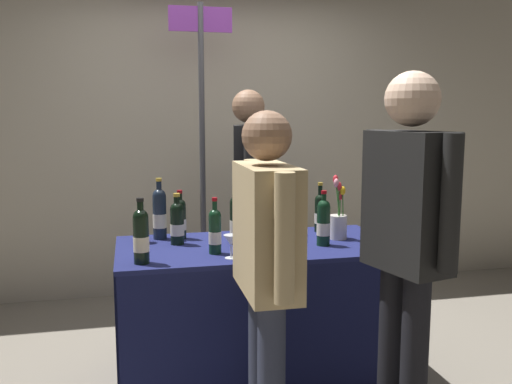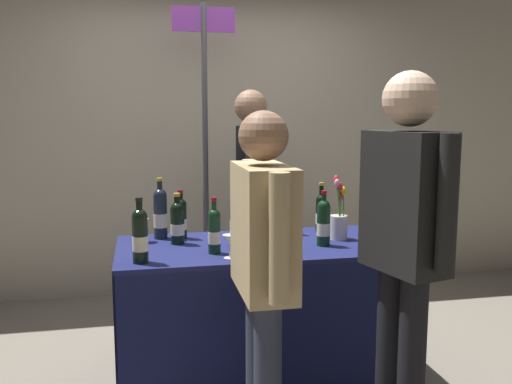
% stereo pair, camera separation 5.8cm
% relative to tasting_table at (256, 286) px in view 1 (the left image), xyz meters
% --- Properties ---
extents(ground_plane, '(12.00, 12.00, 0.00)m').
position_rel_tasting_table_xyz_m(ground_plane, '(0.00, 0.00, -0.55)').
color(ground_plane, gray).
extents(back_partition, '(6.92, 0.12, 2.58)m').
position_rel_tasting_table_xyz_m(back_partition, '(0.00, 1.73, 0.74)').
color(back_partition, '#B2A893').
rests_on(back_partition, ground_plane).
extents(tasting_table, '(1.55, 0.78, 0.80)m').
position_rel_tasting_table_xyz_m(tasting_table, '(0.00, 0.00, 0.00)').
color(tasting_table, '#191E51').
rests_on(tasting_table, ground_plane).
extents(featured_wine_bottle, '(0.08, 0.08, 0.34)m').
position_rel_tasting_table_xyz_m(featured_wine_bottle, '(-0.11, 0.03, 0.39)').
color(featured_wine_bottle, black).
rests_on(featured_wine_bottle, tasting_table).
extents(display_bottle_0, '(0.07, 0.07, 0.31)m').
position_rel_tasting_table_xyz_m(display_bottle_0, '(0.47, 0.24, 0.37)').
color(display_bottle_0, black).
rests_on(display_bottle_0, tasting_table).
extents(display_bottle_1, '(0.08, 0.08, 0.29)m').
position_rel_tasting_table_xyz_m(display_bottle_1, '(-0.43, 0.10, 0.37)').
color(display_bottle_1, black).
rests_on(display_bottle_1, tasting_table).
extents(display_bottle_2, '(0.07, 0.07, 0.34)m').
position_rel_tasting_table_xyz_m(display_bottle_2, '(0.07, 0.21, 0.39)').
color(display_bottle_2, black).
rests_on(display_bottle_2, tasting_table).
extents(display_bottle_3, '(0.07, 0.07, 0.29)m').
position_rel_tasting_table_xyz_m(display_bottle_3, '(-0.40, 0.24, 0.37)').
color(display_bottle_3, black).
rests_on(display_bottle_3, tasting_table).
extents(display_bottle_4, '(0.08, 0.08, 0.31)m').
position_rel_tasting_table_xyz_m(display_bottle_4, '(0.36, -0.11, 0.38)').
color(display_bottle_4, black).
rests_on(display_bottle_4, tasting_table).
extents(display_bottle_5, '(0.08, 0.08, 0.33)m').
position_rel_tasting_table_xyz_m(display_bottle_5, '(-0.64, -0.26, 0.39)').
color(display_bottle_5, black).
rests_on(display_bottle_5, tasting_table).
extents(display_bottle_6, '(0.07, 0.07, 0.30)m').
position_rel_tasting_table_xyz_m(display_bottle_6, '(-0.26, -0.15, 0.37)').
color(display_bottle_6, black).
rests_on(display_bottle_6, tasting_table).
extents(display_bottle_7, '(0.07, 0.07, 0.35)m').
position_rel_tasting_table_xyz_m(display_bottle_7, '(0.22, 0.25, 0.39)').
color(display_bottle_7, black).
rests_on(display_bottle_7, tasting_table).
extents(display_bottle_8, '(0.08, 0.08, 0.36)m').
position_rel_tasting_table_xyz_m(display_bottle_8, '(-0.52, 0.26, 0.40)').
color(display_bottle_8, '#192333').
rests_on(display_bottle_8, tasting_table).
extents(wine_glass_near_vendor, '(0.07, 0.07, 0.13)m').
position_rel_tasting_table_xyz_m(wine_glass_near_vendor, '(-0.63, 0.20, 0.34)').
color(wine_glass_near_vendor, silver).
rests_on(wine_glass_near_vendor, tasting_table).
extents(wine_glass_mid, '(0.08, 0.08, 0.12)m').
position_rel_tasting_table_xyz_m(wine_glass_mid, '(-0.19, -0.27, 0.34)').
color(wine_glass_mid, silver).
rests_on(wine_glass_mid, tasting_table).
extents(flower_vase, '(0.10, 0.10, 0.38)m').
position_rel_tasting_table_xyz_m(flower_vase, '(0.50, 0.03, 0.35)').
color(flower_vase, silver).
rests_on(flower_vase, tasting_table).
extents(brochure_stand, '(0.06, 0.15, 0.15)m').
position_rel_tasting_table_xyz_m(brochure_stand, '(0.02, -0.22, 0.32)').
color(brochure_stand, silver).
rests_on(brochure_stand, tasting_table).
extents(vendor_presenter, '(0.28, 0.55, 1.70)m').
position_rel_tasting_table_xyz_m(vendor_presenter, '(0.15, 0.88, 0.47)').
color(vendor_presenter, '#2D3347').
rests_on(vendor_presenter, ground_plane).
extents(taster_foreground_right, '(0.21, 0.65, 1.55)m').
position_rel_tasting_table_xyz_m(taster_foreground_right, '(-0.12, -0.75, 0.38)').
color(taster_foreground_right, '#2D3347').
rests_on(taster_foreground_right, ground_plane).
extents(taster_foreground_left, '(0.30, 0.54, 1.71)m').
position_rel_tasting_table_xyz_m(taster_foreground_left, '(0.48, -0.84, 0.48)').
color(taster_foreground_left, black).
rests_on(taster_foreground_left, ground_plane).
extents(booth_signpost, '(0.47, 0.04, 2.34)m').
position_rel_tasting_table_xyz_m(booth_signpost, '(-0.14, 1.23, 0.87)').
color(booth_signpost, '#47474C').
rests_on(booth_signpost, ground_plane).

